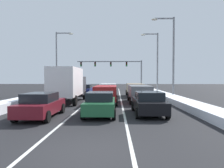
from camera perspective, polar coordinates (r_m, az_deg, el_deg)
name	(u,v)px	position (r m, az deg, el deg)	size (l,w,h in m)	color
ground_plane	(105,101)	(22.08, -1.89, -4.59)	(120.00, 120.00, 0.00)	black
lane_stripe_between_right_lane_and_center_lane	(120,97)	(25.86, 2.34, -3.66)	(0.14, 42.04, 0.01)	silver
lane_stripe_between_center_lane_and_left_lane	(93,97)	(26.01, -5.19, -3.63)	(0.14, 42.04, 0.01)	silver
snow_bank_right_shoulder	(163,95)	(26.48, 13.90, -3.01)	(1.67, 42.04, 0.54)	white
snow_bank_left_shoulder	(51,94)	(27.09, -16.41, -2.78)	(1.42, 42.04, 0.67)	white
sedan_black_right_lane_nearest	(149,103)	(13.95, 10.05, -5.13)	(2.00, 4.50, 1.51)	black
suv_gray_right_lane_second	(139,92)	(20.52, 7.54, -2.23)	(2.16, 4.90, 1.67)	slate
suv_tan_right_lane_third	(135,89)	(27.06, 6.26, -1.28)	(2.16, 4.90, 1.67)	#937F60
sedan_green_center_lane_nearest	(100,103)	(13.48, -3.21, -5.35)	(2.00, 4.50, 1.51)	#1E5633
suv_red_center_lane_second	(106,93)	(19.30, -1.69, -2.47)	(2.16, 4.90, 1.67)	maroon
suv_silver_center_lane_third	(108,89)	(26.51, -1.06, -1.33)	(2.16, 4.90, 1.67)	#B7BABF
sedan_maroon_left_lane_nearest	(41,105)	(13.41, -18.93, -5.48)	(2.00, 4.50, 1.51)	maroon
box_truck_left_lane_second	(68,83)	(20.67, -11.93, 0.23)	(2.53, 7.20, 3.36)	#38383D
sedan_navy_left_lane_third	(85,90)	(29.22, -7.42, -1.56)	(2.00, 4.50, 1.51)	navy
traffic_light_gantry	(117,66)	(44.90, 1.36, 4.85)	(14.00, 0.47, 6.20)	slate
street_lamp_right_near	(171,51)	(24.81, 15.85, 8.74)	(2.66, 0.36, 9.31)	gray
street_lamp_right_mid	(155,58)	(32.16, 11.83, 7.00)	(2.66, 0.36, 9.17)	gray
street_lamp_left_mid	(59,58)	(32.17, -14.45, 7.04)	(2.66, 0.36, 9.23)	gray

